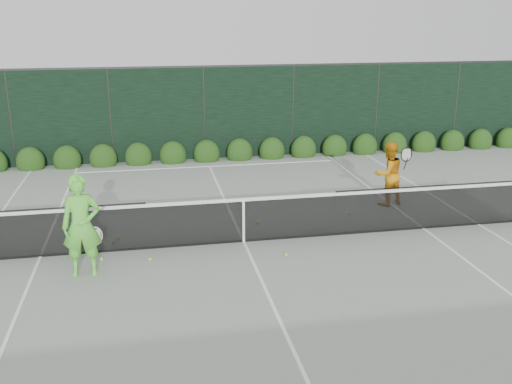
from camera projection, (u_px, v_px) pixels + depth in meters
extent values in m
plane|color=gray|center=(244.00, 242.00, 12.10)|extent=(80.00, 80.00, 0.00)
cube|color=black|center=(33.00, 233.00, 11.18)|extent=(4.40, 0.01, 1.02)
cube|color=black|center=(244.00, 221.00, 11.96)|extent=(4.00, 0.01, 0.96)
cube|color=black|center=(429.00, 207.00, 12.71)|extent=(4.40, 0.01, 1.02)
cube|color=white|center=(243.00, 200.00, 11.82)|extent=(12.80, 0.03, 0.07)
cube|color=black|center=(244.00, 241.00, 12.09)|extent=(12.80, 0.02, 0.04)
cube|color=white|center=(244.00, 222.00, 11.96)|extent=(0.05, 0.03, 0.91)
imported|color=#61DB40|center=(82.00, 226.00, 10.33)|extent=(0.70, 0.47, 1.91)
torus|color=beige|center=(95.00, 236.00, 10.54)|extent=(0.30, 0.12, 0.30)
cylinder|color=black|center=(96.00, 248.00, 10.61)|extent=(0.10, 0.03, 0.30)
imported|color=orange|center=(388.00, 174.00, 14.26)|extent=(0.90, 0.77, 1.61)
torus|color=black|center=(406.00, 154.00, 13.98)|extent=(0.30, 0.03, 0.30)
cylinder|color=black|center=(406.00, 164.00, 14.05)|extent=(0.10, 0.03, 0.30)
cube|color=white|center=(479.00, 224.00, 13.10)|extent=(0.06, 23.77, 0.01)
cube|color=white|center=(40.00, 257.00, 11.35)|extent=(0.06, 23.77, 0.01)
cube|color=white|center=(423.00, 228.00, 12.85)|extent=(0.06, 23.77, 0.01)
cube|color=white|center=(194.00, 133.00, 23.23)|extent=(11.03, 0.06, 0.01)
cube|color=white|center=(209.00, 166.00, 18.10)|extent=(8.23, 0.06, 0.01)
cube|color=white|center=(244.00, 242.00, 12.10)|extent=(0.06, 12.80, 0.01)
cube|color=black|center=(204.00, 114.00, 18.68)|extent=(32.00, 0.06, 3.00)
cube|color=#262826|center=(203.00, 66.00, 18.22)|extent=(32.00, 0.06, 0.06)
cylinder|color=#262826|center=(11.00, 120.00, 17.59)|extent=(0.08, 0.08, 3.00)
cylinder|color=#262826|center=(111.00, 117.00, 18.13)|extent=(0.08, 0.08, 3.00)
cylinder|color=#262826|center=(204.00, 114.00, 18.68)|extent=(0.08, 0.08, 3.00)
cylinder|color=#262826|center=(293.00, 111.00, 19.23)|extent=(0.08, 0.08, 3.00)
cylinder|color=#262826|center=(377.00, 108.00, 19.77)|extent=(0.08, 0.08, 3.00)
cylinder|color=#262826|center=(456.00, 106.00, 20.32)|extent=(0.08, 0.08, 3.00)
ellipsoid|color=#15340E|center=(31.00, 162.00, 17.73)|extent=(0.86, 0.65, 0.94)
ellipsoid|color=#15340E|center=(67.00, 160.00, 17.93)|extent=(0.86, 0.65, 0.94)
ellipsoid|color=#15340E|center=(103.00, 158.00, 18.13)|extent=(0.86, 0.65, 0.94)
ellipsoid|color=#15340E|center=(139.00, 157.00, 18.33)|extent=(0.86, 0.65, 0.94)
ellipsoid|color=#15340E|center=(173.00, 155.00, 18.53)|extent=(0.86, 0.65, 0.94)
ellipsoid|color=#15340E|center=(207.00, 154.00, 18.73)|extent=(0.86, 0.65, 0.94)
ellipsoid|color=#15340E|center=(240.00, 152.00, 18.93)|extent=(0.86, 0.65, 0.94)
ellipsoid|color=#15340E|center=(272.00, 151.00, 19.13)|extent=(0.86, 0.65, 0.94)
ellipsoid|color=#15340E|center=(304.00, 150.00, 19.33)|extent=(0.86, 0.65, 0.94)
ellipsoid|color=#15340E|center=(334.00, 148.00, 19.53)|extent=(0.86, 0.65, 0.94)
ellipsoid|color=#15340E|center=(365.00, 147.00, 19.73)|extent=(0.86, 0.65, 0.94)
ellipsoid|color=#15340E|center=(395.00, 145.00, 19.93)|extent=(0.86, 0.65, 0.94)
ellipsoid|color=#15340E|center=(424.00, 144.00, 20.13)|extent=(0.86, 0.65, 0.94)
ellipsoid|color=#15340E|center=(452.00, 143.00, 20.33)|extent=(0.86, 0.65, 0.94)
ellipsoid|color=#15340E|center=(480.00, 142.00, 20.53)|extent=(0.86, 0.65, 0.94)
ellipsoid|color=#15340E|center=(508.00, 140.00, 20.73)|extent=(0.86, 0.65, 0.94)
sphere|color=#BAE533|center=(349.00, 214.00, 13.70)|extent=(0.07, 0.07, 0.07)
sphere|color=#BAE533|center=(113.00, 242.00, 11.98)|extent=(0.07, 0.07, 0.07)
sphere|color=#BAE533|center=(118.00, 238.00, 12.23)|extent=(0.07, 0.07, 0.07)
sphere|color=#BAE533|center=(286.00, 255.00, 11.37)|extent=(0.07, 0.07, 0.07)
sphere|color=#BAE533|center=(102.00, 259.00, 11.17)|extent=(0.07, 0.07, 0.07)
sphere|color=#BAE533|center=(257.00, 222.00, 13.13)|extent=(0.07, 0.07, 0.07)
sphere|color=#BAE533|center=(150.00, 259.00, 11.16)|extent=(0.07, 0.07, 0.07)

